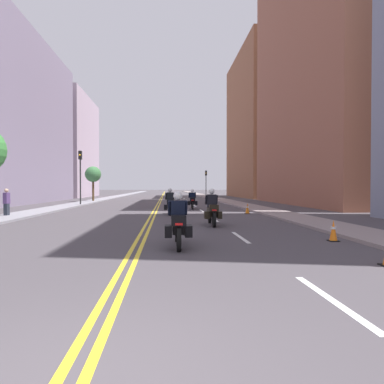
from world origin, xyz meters
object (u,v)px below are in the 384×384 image
motorcycle_2 (170,204)px  street_tree_0 (93,175)px  motorcycle_3 (192,201)px  pedestrian_0 (7,203)px  traffic_light_near (80,168)px  motorcycle_1 (212,210)px  traffic_light_far (206,179)px  motorcycle_0 (178,224)px  traffic_cone_2 (247,208)px  traffic_cone_1 (333,231)px

motorcycle_2 → street_tree_0: (-8.79, 17.73, 2.52)m
motorcycle_2 → motorcycle_3: bearing=68.6°
pedestrian_0 → traffic_light_near: bearing=-1.5°
motorcycle_1 → traffic_light_far: traffic_light_far is taller
motorcycle_0 → traffic_cone_2: motorcycle_0 is taller
motorcycle_3 → traffic_cone_2: (3.21, -4.65, -0.31)m
traffic_light_far → motorcycle_0: bearing=-98.3°
motorcycle_1 → traffic_cone_2: bearing=62.7°
motorcycle_0 → traffic_light_near: size_ratio=0.42×
traffic_light_far → pedestrian_0: traffic_light_far is taller
motorcycle_1 → motorcycle_2: size_ratio=1.04×
motorcycle_2 → street_tree_0: size_ratio=0.52×
motorcycle_3 → traffic_light_near: bearing=154.5°
motorcycle_2 → traffic_light_far: bearing=77.2°
traffic_light_near → motorcycle_3: bearing=-27.9°
pedestrian_0 → traffic_cone_2: bearing=-81.0°
motorcycle_2 → traffic_light_near: 13.51m
traffic_cone_2 → motorcycle_0: bearing=-114.2°
traffic_cone_2 → traffic_light_near: traffic_light_near is taller
traffic_light_near → traffic_light_far: (14.39, 20.64, -0.44)m
traffic_cone_2 → street_tree_0: (-13.81, 17.36, 2.83)m
traffic_light_far → street_tree_0: traffic_light_far is taller
motorcycle_1 → traffic_light_near: size_ratio=0.44×
motorcycle_0 → motorcycle_2: 10.49m
motorcycle_0 → motorcycle_2: (-0.14, 10.49, -0.01)m
motorcycle_0 → motorcycle_1: (1.71, 4.96, 0.01)m
motorcycle_3 → pedestrian_0: size_ratio=1.26×
traffic_cone_2 → pedestrian_0: 14.42m
motorcycle_2 → traffic_cone_1: (5.15, -9.91, -0.32)m
traffic_cone_1 → traffic_light_near: (-13.38, 20.24, 3.16)m
motorcycle_1 → traffic_light_near: 19.01m
motorcycle_0 → traffic_light_near: traffic_light_near is taller
traffic_cone_2 → street_tree_0: 22.36m
motorcycle_3 → traffic_light_near: traffic_light_near is taller
traffic_cone_1 → pedestrian_0: (-14.48, 9.03, 0.51)m
motorcycle_1 → traffic_cone_2: size_ratio=3.24×
motorcycle_1 → pedestrian_0: motorcycle_1 is taller
motorcycle_0 → motorcycle_2: size_ratio=1.00×
motorcycle_2 → motorcycle_3: motorcycle_2 is taller
motorcycle_0 → traffic_light_far: 41.97m
traffic_cone_2 → traffic_light_far: (1.13, 30.60, 2.71)m
motorcycle_3 → traffic_cone_1: motorcycle_3 is taller
traffic_cone_1 → street_tree_0: street_tree_0 is taller
traffic_light_far → traffic_cone_1: bearing=-91.4°
motorcycle_2 → motorcycle_1: bearing=-73.1°
street_tree_0 → motorcycle_3: bearing=-50.2°
traffic_cone_1 → street_tree_0: size_ratio=0.16×
traffic_light_far → pedestrian_0: bearing=-115.9°
traffic_light_near → pedestrian_0: 11.57m
traffic_cone_1 → street_tree_0: (-13.93, 27.64, 2.84)m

